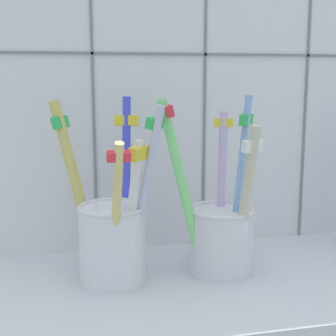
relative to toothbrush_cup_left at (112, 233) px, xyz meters
The scene contains 4 objects.
counter_slab 8.36cm from the toothbrush_cup_left, 19.12° to the right, with size 64.00×22.00×2.00cm, color silver.
tile_wall_back 19.36cm from the toothbrush_cup_left, 61.07° to the left, with size 64.00×2.20×45.00cm.
toothbrush_cup_left is the anchor object (origin of this frame).
toothbrush_cup_right 11.08cm from the toothbrush_cup_left, ahead, with size 10.18×8.39×18.22cm.
Camera 1 is at (-10.41, -44.42, 21.94)cm, focal length 52.84 mm.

